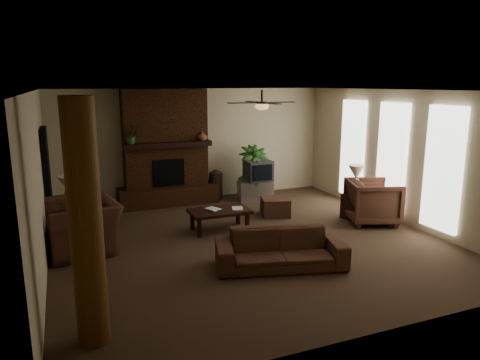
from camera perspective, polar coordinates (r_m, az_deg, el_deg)
name	(u,v)px	position (r m, az deg, el deg)	size (l,w,h in m)	color
room_shell	(248,168)	(8.10, 1.06, 1.51)	(7.00, 7.00, 7.00)	#4B3625
fireplace	(166,157)	(10.94, -9.47, 2.87)	(2.40, 0.70, 2.80)	#492713
windows	(392,158)	(10.11, 18.92, 2.72)	(0.08, 3.65, 2.35)	white
log_column	(86,225)	(5.15, -19.20, -5.53)	(0.36, 0.36, 2.80)	brown
doorway	(48,182)	(9.32, -23.49, -0.29)	(0.10, 1.00, 2.10)	black
ceiling_fan	(262,105)	(8.40, 2.82, 9.65)	(1.35, 1.35, 0.37)	#312316
sofa	(281,243)	(7.24, 5.26, -8.05)	(2.08, 0.61, 0.81)	#4F3022
armchair_left	(81,218)	(8.35, -19.79, -4.56)	(1.37, 0.89, 1.20)	#4F3022
armchair_right	(373,200)	(9.80, 16.75, -2.43)	(1.00, 0.93, 1.02)	#4F3022
coffee_table	(219,213)	(8.96, -2.65, -4.21)	(1.20, 0.70, 0.43)	black
ottoman	(275,207)	(10.04, 4.55, -3.44)	(0.60, 0.60, 0.40)	#4F3022
tv_stand	(255,190)	(11.31, 1.97, -1.34)	(0.85, 0.50, 0.50)	silver
tv	(258,171)	(11.18, 2.37, 1.17)	(0.66, 0.54, 0.52)	#323235
floor_vase	(216,183)	(11.34, -3.10, -0.37)	(0.34, 0.34, 0.77)	#30241A
floor_plant	(253,184)	(11.36, 1.68, -0.56)	(0.77, 1.38, 0.77)	#295321
side_table_left	(70,223)	(9.21, -20.99, -5.21)	(0.50, 0.50, 0.55)	black
lamp_left	(68,186)	(9.08, -21.26, -0.73)	(0.40, 0.40, 0.65)	#312316
side_table_right	(357,207)	(10.06, 14.77, -3.34)	(0.50, 0.50, 0.55)	black
lamp_right	(356,174)	(9.87, 14.73, 0.71)	(0.43, 0.43, 0.65)	#312316
mantel_plant	(131,137)	(10.46, -13.84, 5.40)	(0.38, 0.42, 0.33)	#295321
mantel_vase	(203,136)	(10.82, -4.84, 5.64)	(0.22, 0.23, 0.22)	brown
book_a	(209,204)	(8.85, -4.01, -3.07)	(0.22, 0.03, 0.29)	#999999
book_b	(232,202)	(8.95, -1.01, -2.87)	(0.21, 0.02, 0.29)	#999999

